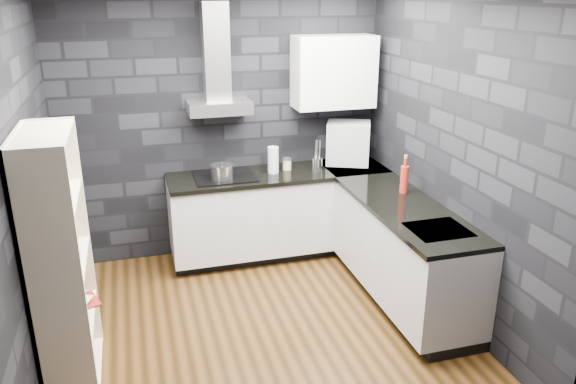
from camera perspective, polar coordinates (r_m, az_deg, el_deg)
name	(u,v)px	position (r m, az deg, el deg)	size (l,w,h in m)	color
ground	(262,328)	(4.74, -2.64, -13.66)	(3.20, 3.20, 0.00)	#442A11
wall_back	(222,124)	(5.69, -6.71, 6.89)	(3.20, 0.05, 2.70)	black
wall_front	(337,273)	(2.71, 5.04, -8.19)	(3.20, 0.05, 2.70)	black
wall_left	(21,193)	(4.12, -25.49, -0.08)	(0.05, 3.20, 2.70)	black
wall_right	(454,155)	(4.77, 16.47, 3.62)	(0.05, 3.20, 2.70)	black
toekick_back	(278,247)	(5.96, -0.98, -5.64)	(2.18, 0.50, 0.10)	black
toekick_right	(405,294)	(5.21, 11.78, -10.10)	(0.50, 1.78, 0.10)	black
counter_back_cab	(279,211)	(5.75, -0.90, -1.94)	(2.20, 0.60, 0.76)	silver
counter_right_cab	(404,251)	(5.00, 11.72, -5.90)	(0.60, 1.80, 0.76)	silver
counter_back_top	(279,174)	(5.60, -0.90, 1.82)	(2.20, 0.62, 0.04)	black
counter_right_top	(406,208)	(4.83, 11.94, -1.65)	(0.62, 1.80, 0.04)	black
counter_corner_top	(353,167)	(5.86, 6.66, 2.51)	(0.62, 0.62, 0.04)	black
hood_body	(219,107)	(5.45, -6.98, 8.55)	(0.60, 0.34, 0.12)	#B2B1B6
hood_chimney	(216,52)	(5.44, -7.33, 13.96)	(0.24, 0.20, 0.90)	#B2B1B6
upper_cabinet	(334,72)	(5.69, 4.66, 12.08)	(0.80, 0.35, 0.70)	white
cooktop	(224,176)	(5.49, -6.47, 1.60)	(0.58, 0.50, 0.01)	black
sink_rim	(438,230)	(4.44, 15.03, -3.74)	(0.44, 0.40, 0.01)	#B2B1B6
pot	(222,172)	(5.39, -6.72, 1.99)	(0.21, 0.21, 0.12)	silver
glass_vase	(273,160)	(5.55, -1.51, 3.27)	(0.11, 0.11, 0.26)	silver
storage_jar	(287,165)	(5.66, -0.11, 2.80)	(0.09, 0.09, 0.11)	#CCB788
utensil_crock	(317,164)	(5.63, 2.96, 2.82)	(0.10, 0.10, 0.13)	silver
appliance_garage	(348,143)	(5.85, 6.13, 5.00)	(0.43, 0.34, 0.43)	#A9ACB2
red_bottle	(404,180)	(5.10, 11.72, 1.25)	(0.07, 0.07, 0.25)	maroon
bookshelf	(61,263)	(4.07, -22.10, -6.68)	(0.34, 0.80, 1.80)	beige
fruit_bowl	(59,263)	(3.98, -22.27, -6.74)	(0.21, 0.21, 0.05)	white
book_red	(69,292)	(4.39, -21.33, -9.46)	(0.18, 0.02, 0.25)	maroon
book_second	(67,291)	(4.36, -21.55, -9.33)	(0.15, 0.02, 0.20)	#B2B2B2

